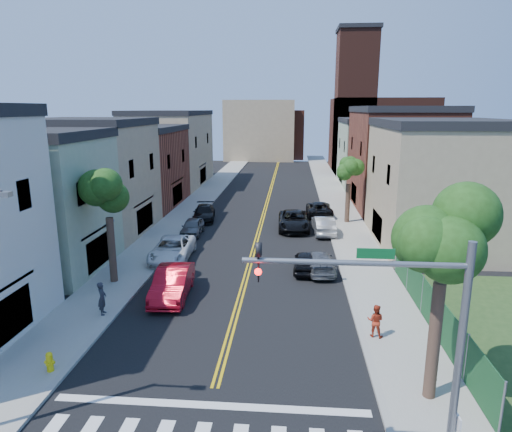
% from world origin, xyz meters
% --- Properties ---
extents(sidewalk_left, '(3.20, 100.00, 0.15)m').
position_xyz_m(sidewalk_left, '(-7.90, 40.00, 0.07)').
color(sidewalk_left, gray).
rests_on(sidewalk_left, ground).
extents(sidewalk_right, '(3.20, 100.00, 0.15)m').
position_xyz_m(sidewalk_right, '(7.90, 40.00, 0.07)').
color(sidewalk_right, gray).
rests_on(sidewalk_right, ground).
extents(curb_left, '(0.30, 100.00, 0.15)m').
position_xyz_m(curb_left, '(-6.15, 40.00, 0.07)').
color(curb_left, gray).
rests_on(curb_left, ground).
extents(curb_right, '(0.30, 100.00, 0.15)m').
position_xyz_m(curb_right, '(6.15, 40.00, 0.07)').
color(curb_right, gray).
rests_on(curb_right, ground).
extents(bldg_left_palegrn, '(9.00, 8.00, 8.50)m').
position_xyz_m(bldg_left_palegrn, '(-14.00, 16.00, 4.25)').
color(bldg_left_palegrn, gray).
rests_on(bldg_left_palegrn, ground).
extents(bldg_left_tan_near, '(9.00, 10.00, 9.00)m').
position_xyz_m(bldg_left_tan_near, '(-14.00, 25.00, 4.50)').
color(bldg_left_tan_near, '#998466').
rests_on(bldg_left_tan_near, ground).
extents(bldg_left_brick, '(9.00, 12.00, 8.00)m').
position_xyz_m(bldg_left_brick, '(-14.00, 36.00, 4.00)').
color(bldg_left_brick, brown).
rests_on(bldg_left_brick, ground).
extents(bldg_left_tan_far, '(9.00, 16.00, 9.50)m').
position_xyz_m(bldg_left_tan_far, '(-14.00, 50.00, 4.75)').
color(bldg_left_tan_far, '#998466').
rests_on(bldg_left_tan_far, ground).
extents(bldg_right_tan, '(9.00, 12.00, 9.00)m').
position_xyz_m(bldg_right_tan, '(14.00, 24.00, 4.50)').
color(bldg_right_tan, '#998466').
rests_on(bldg_right_tan, ground).
extents(bldg_right_brick, '(9.00, 14.00, 10.00)m').
position_xyz_m(bldg_right_brick, '(14.00, 38.00, 5.00)').
color(bldg_right_brick, brown).
rests_on(bldg_right_brick, ground).
extents(bldg_right_palegrn, '(9.00, 12.00, 8.50)m').
position_xyz_m(bldg_right_palegrn, '(14.00, 52.00, 4.25)').
color(bldg_right_palegrn, gray).
rests_on(bldg_right_palegrn, ground).
extents(church, '(16.20, 14.20, 22.60)m').
position_xyz_m(church, '(16.33, 67.07, 7.24)').
color(church, '#4C2319').
rests_on(church, ground).
extents(backdrop_left, '(14.00, 8.00, 12.00)m').
position_xyz_m(backdrop_left, '(-4.00, 82.00, 6.00)').
color(backdrop_left, '#998466').
rests_on(backdrop_left, ground).
extents(backdrop_center, '(10.00, 8.00, 10.00)m').
position_xyz_m(backdrop_center, '(0.00, 86.00, 5.00)').
color(backdrop_center, brown).
rests_on(backdrop_center, ground).
extents(fence_right, '(0.04, 15.00, 1.90)m').
position_xyz_m(fence_right, '(9.50, 9.50, 1.10)').
color(fence_right, '#143F1E').
rests_on(fence_right, sidewalk_right).
extents(tree_left_mid, '(5.20, 5.20, 9.29)m').
position_xyz_m(tree_left_mid, '(-7.88, 14.01, 6.58)').
color(tree_left_mid, '#3A281D').
rests_on(tree_left_mid, sidewalk_left).
extents(tree_right_corner, '(5.80, 5.80, 10.35)m').
position_xyz_m(tree_right_corner, '(7.93, 4.01, 7.31)').
color(tree_right_corner, '#3A281D').
rests_on(tree_right_corner, sidewalk_right).
extents(tree_right_far, '(4.40, 4.40, 8.03)m').
position_xyz_m(tree_right_far, '(7.92, 30.01, 5.76)').
color(tree_right_far, '#3A281D').
rests_on(tree_right_far, sidewalk_right).
extents(traffic_signal, '(5.50, 0.31, 7.20)m').
position_xyz_m(traffic_signal, '(5.87, -0.50, 4.79)').
color(traffic_signal, slate).
rests_on(traffic_signal, sidewalk_right).
extents(red_sedan, '(2.10, 5.21, 1.68)m').
position_xyz_m(red_sedan, '(-3.80, 12.26, 0.84)').
color(red_sedan, red).
rests_on(red_sedan, ground).
extents(white_pickup, '(2.78, 5.66, 1.55)m').
position_xyz_m(white_pickup, '(-5.50, 18.62, 0.77)').
color(white_pickup, silver).
rests_on(white_pickup, ground).
extents(grey_car_left, '(1.71, 4.03, 1.36)m').
position_xyz_m(grey_car_left, '(-5.50, 25.02, 0.68)').
color(grey_car_left, '#4F5155').
rests_on(grey_car_left, ground).
extents(black_car_left, '(2.57, 5.05, 1.40)m').
position_xyz_m(black_car_left, '(-5.50, 30.13, 0.70)').
color(black_car_left, black).
rests_on(black_car_left, ground).
extents(grey_car_right, '(2.16, 4.65, 1.31)m').
position_xyz_m(grey_car_right, '(4.65, 17.08, 0.66)').
color(grey_car_right, '#525459').
rests_on(grey_car_right, ground).
extents(black_car_right, '(1.76, 3.97, 1.33)m').
position_xyz_m(black_car_right, '(3.80, 17.04, 0.66)').
color(black_car_right, black).
rests_on(black_car_right, ground).
extents(silver_car_right, '(1.90, 4.76, 1.54)m').
position_xyz_m(silver_car_right, '(5.50, 26.23, 0.77)').
color(silver_car_right, '#93969A').
rests_on(silver_car_right, ground).
extents(dark_car_right_far, '(2.52, 5.24, 1.44)m').
position_xyz_m(dark_car_right_far, '(5.50, 32.77, 0.72)').
color(dark_car_right_far, black).
rests_on(dark_car_right_far, ground).
extents(black_suv_lane, '(2.83, 5.84, 1.60)m').
position_xyz_m(black_suv_lane, '(3.00, 27.43, 0.80)').
color(black_suv_lane, black).
rests_on(black_suv_lane, ground).
extents(pedestrian_left, '(0.54, 0.70, 1.72)m').
position_xyz_m(pedestrian_left, '(-6.70, 9.55, 1.01)').
color(pedestrian_left, '#282830').
rests_on(pedestrian_left, sidewalk_left).
extents(pedestrian_right, '(0.89, 0.78, 1.55)m').
position_xyz_m(pedestrian_right, '(6.70, 8.33, 0.92)').
color(pedestrian_right, '#AA2F1A').
rests_on(pedestrian_right, sidewalk_right).
extents(fire_hydrant, '(0.40, 0.40, 0.83)m').
position_xyz_m(fire_hydrant, '(-6.70, 4.42, 0.58)').
color(fire_hydrant, yellow).
rests_on(fire_hydrant, sidewalk_left).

